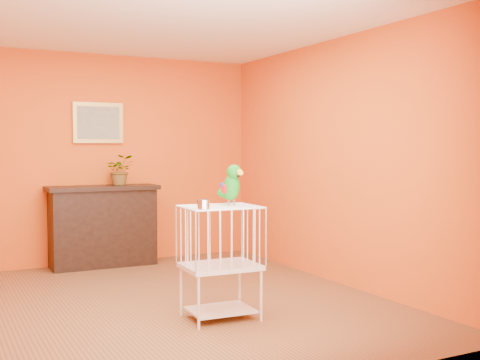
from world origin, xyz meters
TOP-DOWN VIEW (x-y plane):
  - ground at (0.00, 0.00)m, footprint 4.50×4.50m
  - room_shell at (0.00, 0.00)m, footprint 4.50×4.50m
  - console_cabinet at (-0.01, 2.02)m, footprint 1.32×0.48m
  - potted_plant at (0.22, 2.07)m, footprint 0.41×0.44m
  - framed_picture at (0.00, 2.22)m, footprint 0.62×0.04m
  - birdcage at (0.30, -0.69)m, footprint 0.63×0.50m
  - feed_cup at (0.07, -0.86)m, footprint 0.10×0.10m
  - parrot at (0.42, -0.64)m, footprint 0.18×0.32m

SIDE VIEW (x-z plane):
  - ground at x=0.00m, z-range 0.00..0.00m
  - console_cabinet at x=-0.01m, z-range 0.00..0.98m
  - birdcage at x=0.30m, z-range 0.02..0.97m
  - feed_cup at x=0.07m, z-range 0.96..1.03m
  - potted_plant at x=0.22m, z-range 0.98..1.27m
  - parrot at x=0.42m, z-range 0.95..1.30m
  - room_shell at x=0.00m, z-range -0.67..3.83m
  - framed_picture at x=0.00m, z-range 1.50..2.00m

